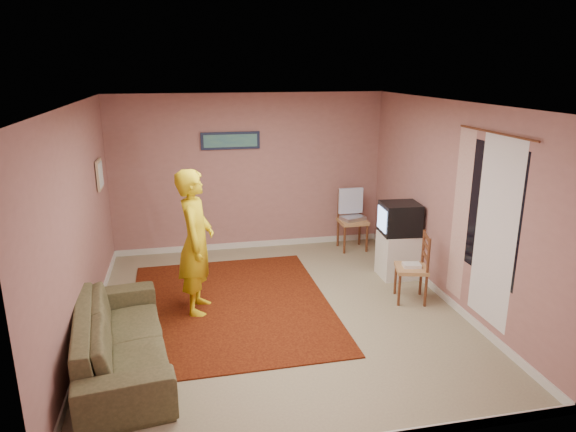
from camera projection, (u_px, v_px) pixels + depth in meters
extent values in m
plane|color=gray|center=(278.00, 312.00, 6.51)|extent=(5.00, 5.00, 0.00)
cube|color=#A06C69|center=(249.00, 173.00, 8.49)|extent=(4.50, 0.02, 2.60)
cube|color=#A06C69|center=(339.00, 305.00, 3.79)|extent=(4.50, 0.02, 2.60)
cube|color=#A06C69|center=(79.00, 225.00, 5.70)|extent=(0.02, 5.00, 2.60)
cube|color=#A06C69|center=(449.00, 204.00, 6.58)|extent=(0.02, 5.00, 2.60)
cube|color=silver|center=(276.00, 103.00, 5.78)|extent=(4.50, 5.00, 0.02)
cube|color=silver|center=(251.00, 244.00, 8.83)|extent=(4.50, 0.02, 0.10)
cube|color=silver|center=(92.00, 326.00, 6.05)|extent=(0.02, 5.00, 0.10)
cube|color=silver|center=(440.00, 293.00, 6.93)|extent=(0.02, 5.00, 0.10)
cube|color=black|center=(490.00, 211.00, 5.69)|extent=(0.01, 1.10, 1.50)
cube|color=silver|center=(495.00, 233.00, 5.61)|extent=(0.01, 0.75, 2.10)
cube|color=beige|center=(461.00, 215.00, 6.26)|extent=(0.01, 0.35, 2.10)
cylinder|color=#5D2D1B|center=(496.00, 133.00, 5.44)|extent=(0.02, 1.40, 0.02)
cube|color=#131A34|center=(230.00, 141.00, 8.25)|extent=(0.95, 0.03, 0.28)
cube|color=#2D617D|center=(231.00, 141.00, 8.23)|extent=(0.86, 0.01, 0.20)
cube|color=tan|center=(99.00, 175.00, 7.14)|extent=(0.03, 0.38, 0.42)
cube|color=silver|center=(101.00, 174.00, 7.14)|extent=(0.01, 0.30, 0.34)
cube|color=black|center=(231.00, 305.00, 6.68)|extent=(2.56, 3.18, 0.02)
cube|color=silver|center=(398.00, 255.00, 7.54)|extent=(0.52, 0.47, 0.66)
cube|color=black|center=(400.00, 219.00, 7.39)|extent=(0.56, 0.51, 0.46)
cube|color=#8CB2F2|center=(382.00, 219.00, 7.35)|extent=(0.05, 0.38, 0.32)
cube|color=tan|center=(353.00, 221.00, 8.64)|extent=(0.46, 0.43, 0.05)
cube|color=#5D2D1B|center=(353.00, 207.00, 8.56)|extent=(0.46, 0.04, 0.52)
cube|color=#B0B0B5|center=(353.00, 218.00, 8.62)|extent=(0.44, 0.37, 0.06)
cube|color=#9AB7FC|center=(351.00, 201.00, 8.67)|extent=(0.42, 0.05, 0.44)
cube|color=tan|center=(411.00, 269.00, 6.73)|extent=(0.50, 0.51, 0.05)
cube|color=#5D2D1B|center=(413.00, 251.00, 6.66)|extent=(0.15, 0.41, 0.48)
cube|color=white|center=(412.00, 265.00, 6.71)|extent=(0.25, 0.20, 0.05)
imported|color=brown|center=(121.00, 337.00, 5.26)|extent=(1.14, 2.30, 0.64)
imported|color=gold|center=(196.00, 242.00, 6.31)|extent=(0.55, 0.74, 1.83)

